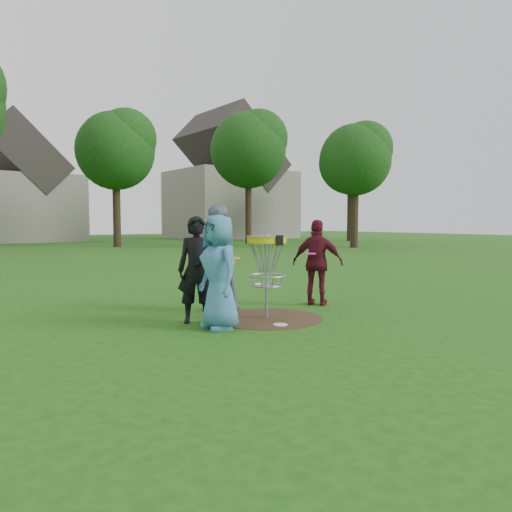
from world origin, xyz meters
TOP-DOWN VIEW (x-y plane):
  - ground at (0.00, 0.00)m, footprint 100.00×100.00m
  - dirt_patch at (0.00, 0.00)m, footprint 1.80×1.80m
  - player_blue at (-1.04, -0.21)m, footprint 0.57×0.84m
  - player_black at (-1.09, 0.35)m, footprint 0.72×0.67m
  - player_grey at (-0.29, 1.13)m, footprint 0.93×0.74m
  - player_maroon at (1.54, 0.47)m, footprint 0.87×0.99m
  - disc_on_grass at (-0.17, -0.56)m, footprint 0.22×0.22m
  - disc_golf_basket at (0.00, -0.00)m, footprint 0.66×0.67m
  - held_discs at (-0.13, 0.34)m, footprint 2.32×1.23m
  - tree_row at (0.44, 20.67)m, footprint 51.20×17.42m
  - house_row at (4.78, 33.07)m, footprint 44.50×10.65m

SIDE VIEW (x-z plane):
  - ground at x=0.00m, z-range 0.00..0.00m
  - dirt_patch at x=0.00m, z-range 0.00..0.01m
  - disc_on_grass at x=-0.17m, z-range 0.00..0.02m
  - player_maroon at x=1.54m, z-range 0.00..1.61m
  - player_black at x=-1.09m, z-range 0.00..1.66m
  - player_blue at x=-1.04m, z-range 0.00..1.68m
  - player_grey at x=-0.29m, z-range 0.00..1.86m
  - disc_golf_basket at x=0.00m, z-range 0.33..1.71m
  - held_discs at x=-0.13m, z-range 0.96..1.13m
  - house_row at x=4.78m, z-range -1.67..9.95m
  - tree_row at x=0.44m, z-range 1.26..11.16m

